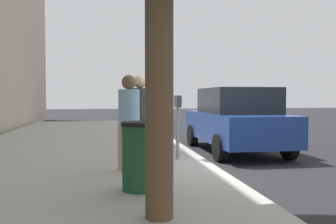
{
  "coord_description": "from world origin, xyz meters",
  "views": [
    {
      "loc": [
        -7.24,
        2.13,
        1.53
      ],
      "look_at": [
        0.79,
        0.8,
        1.19
      ],
      "focal_mm": 38.91,
      "sensor_mm": 36.0,
      "label": 1
    }
  ],
  "objects_px": {
    "pedestrian_bystander": "(129,115)",
    "pedestrian_at_meter": "(140,110)",
    "parked_sedan_near": "(236,120)",
    "trash_bin": "(141,156)",
    "parking_meter": "(178,113)"
  },
  "relations": [
    {
      "from": "parking_meter",
      "to": "pedestrian_bystander",
      "type": "relative_size",
      "value": 0.79
    },
    {
      "from": "parked_sedan_near",
      "to": "pedestrian_at_meter",
      "type": "bearing_deg",
      "value": 122.95
    },
    {
      "from": "parking_meter",
      "to": "trash_bin",
      "type": "bearing_deg",
      "value": 157.79
    },
    {
      "from": "parked_sedan_near",
      "to": "trash_bin",
      "type": "xyz_separation_m",
      "value": [
        -4.25,
        3.0,
        -0.24
      ]
    },
    {
      "from": "pedestrian_bystander",
      "to": "parked_sedan_near",
      "type": "height_order",
      "value": "pedestrian_bystander"
    },
    {
      "from": "parking_meter",
      "to": "pedestrian_at_meter",
      "type": "xyz_separation_m",
      "value": [
        -0.11,
        0.84,
        0.08
      ]
    },
    {
      "from": "pedestrian_at_meter",
      "to": "trash_bin",
      "type": "distance_m",
      "value": 2.51
    },
    {
      "from": "parking_meter",
      "to": "pedestrian_at_meter",
      "type": "relative_size",
      "value": 0.77
    },
    {
      "from": "parking_meter",
      "to": "parked_sedan_near",
      "type": "relative_size",
      "value": 0.32
    },
    {
      "from": "pedestrian_bystander",
      "to": "trash_bin",
      "type": "xyz_separation_m",
      "value": [
        -1.35,
        -0.1,
        -0.54
      ]
    },
    {
      "from": "pedestrian_at_meter",
      "to": "parked_sedan_near",
      "type": "height_order",
      "value": "pedestrian_at_meter"
    },
    {
      "from": "pedestrian_bystander",
      "to": "pedestrian_at_meter",
      "type": "bearing_deg",
      "value": 34.38
    },
    {
      "from": "parked_sedan_near",
      "to": "trash_bin",
      "type": "bearing_deg",
      "value": 144.8
    },
    {
      "from": "parked_sedan_near",
      "to": "pedestrian_bystander",
      "type": "bearing_deg",
      "value": 133.09
    },
    {
      "from": "pedestrian_bystander",
      "to": "trash_bin",
      "type": "relative_size",
      "value": 1.76
    }
  ]
}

